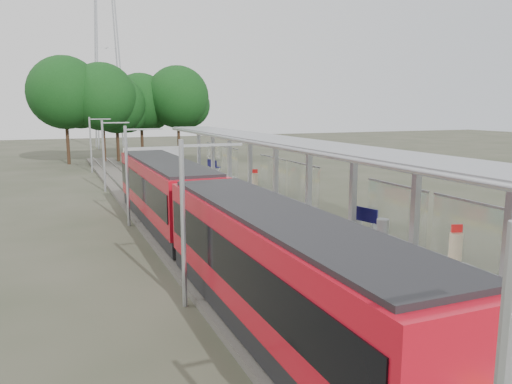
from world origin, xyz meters
TOP-DOWN VIEW (x-y plane):
  - ground at (0.00, 0.00)m, footprint 200.00×200.00m
  - trackbed at (-4.50, 20.00)m, footprint 3.00×70.00m
  - platform at (0.00, 20.00)m, footprint 6.00×50.00m
  - tactile_strip at (-2.55, 20.00)m, footprint 0.60×50.00m
  - end_fence at (0.00, 44.95)m, footprint 6.00×0.10m
  - train at (-4.50, 10.75)m, footprint 2.74×27.60m
  - canopy at (1.61, 16.19)m, footprint 3.27×38.00m
  - pylon at (-1.00, 73.00)m, footprint 8.00×4.00m
  - tree_cluster at (-2.07, 52.72)m, footprint 20.99×11.54m
  - catenary_masts at (-6.22, 19.00)m, footprint 2.08×48.16m
  - bench_mid at (2.61, 9.89)m, footprint 0.89×1.60m
  - bench_far at (2.51, 31.53)m, footprint 0.74×1.57m
  - info_pillar_near at (1.48, 3.46)m, footprint 0.40×0.40m
  - info_pillar_far at (1.39, 19.68)m, footprint 0.37×0.37m
  - litter_bin at (2.00, 7.84)m, footprint 0.51×0.51m

SIDE VIEW (x-z plane):
  - ground at x=0.00m, z-range 0.00..0.00m
  - trackbed at x=-4.50m, z-range 0.00..0.24m
  - platform at x=0.00m, z-range 0.00..1.00m
  - tactile_strip at x=-2.55m, z-range 1.00..1.02m
  - litter_bin at x=2.00m, z-range 1.00..1.99m
  - bench_far at x=2.51m, z-range 1.03..2.06m
  - bench_mid at x=2.61m, z-range 1.03..2.08m
  - end_fence at x=0.00m, z-range 1.00..2.20m
  - info_pillar_far at x=1.39m, z-range 0.89..2.54m
  - info_pillar_near at x=1.48m, z-range 0.88..2.67m
  - train at x=-4.50m, z-range 0.24..3.86m
  - catenary_masts at x=-6.22m, z-range 0.21..5.61m
  - canopy at x=1.61m, z-range 2.37..6.03m
  - tree_cluster at x=-2.07m, z-range 1.43..13.37m
  - pylon at x=-1.00m, z-range 0.00..38.00m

